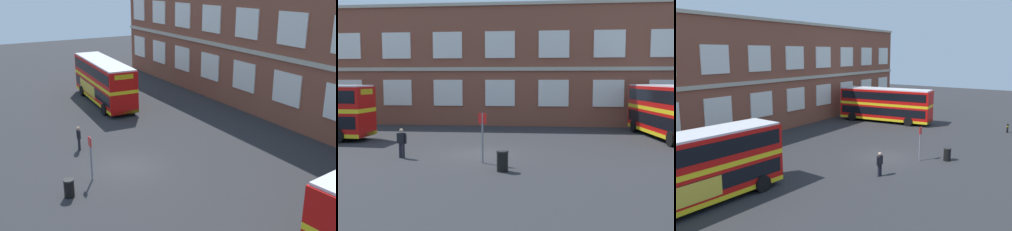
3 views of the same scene
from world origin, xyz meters
The scene contains 6 objects.
ground_plane centered at (0.00, 2.00, 0.00)m, with size 120.00×120.00×0.00m, color #2B2B2D.
brick_terminal_building centered at (-0.44, 17.98, 5.72)m, with size 55.88×8.19×11.72m.
double_decker_near centered at (-14.46, 4.35, 2.15)m, with size 11.14×3.39×4.07m.
waiting_passenger centered at (-4.24, -1.69, 0.93)m, with size 0.64×0.31×1.70m.
bus_stand_flag centered at (0.58, -2.57, 1.64)m, with size 0.44×0.10×2.70m.
station_litter_bin centered at (1.85, -4.34, 0.52)m, with size 0.60×0.60×1.03m.
Camera 1 is at (21.93, -9.91, 11.19)m, focal length 44.41 mm.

